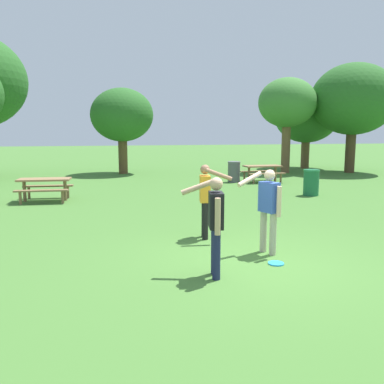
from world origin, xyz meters
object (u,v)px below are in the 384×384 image
object	(u,v)px
person_thrower	(215,219)
tree_far_right	(122,116)
picnic_table_far	(262,170)
person_catcher	(206,195)
trash_can_beside_table	(311,182)
tree_slender_mid	(287,104)
person_bystander	(268,205)
picnic_table_near	(45,185)
tree_back_right	(353,100)
tree_back_left	(307,116)
frisbee	(276,263)
trash_can_further_along	(234,172)

from	to	relation	value
person_thrower	tree_far_right	world-z (taller)	tree_far_right
person_thrower	picnic_table_far	bearing A→B (deg)	63.96
person_catcher	trash_can_beside_table	xyz separation A→B (m)	(5.33, 4.95, -0.48)
trash_can_beside_table	person_thrower	bearing A→B (deg)	-128.35
picnic_table_far	tree_slender_mid	size ratio (longest dim) A/B	0.33
person_thrower	tree_slender_mid	size ratio (longest dim) A/B	0.31
person_bystander	tree_far_right	world-z (taller)	tree_far_right
picnic_table_near	tree_back_right	world-z (taller)	tree_back_right
picnic_table_near	tree_slender_mid	xyz separation A→B (m)	(12.14, 6.88, 3.29)
person_thrower	picnic_table_near	bearing A→B (deg)	113.61
person_catcher	tree_back_right	size ratio (longest dim) A/B	0.27
person_catcher	tree_back_left	distance (m)	18.48
frisbee	trash_can_further_along	distance (m)	11.78
tree_far_right	tree_back_right	world-z (taller)	tree_back_right
frisbee	trash_can_beside_table	size ratio (longest dim) A/B	0.30
picnic_table_far	trash_can_beside_table	world-z (taller)	trash_can_beside_table
picnic_table_near	frisbee	bearing A→B (deg)	-58.43
trash_can_further_along	picnic_table_near	bearing A→B (deg)	-156.39
trash_can_beside_table	trash_can_further_along	distance (m)	4.64
frisbee	tree_back_left	distance (m)	19.91
person_catcher	picnic_table_near	xyz separation A→B (m)	(-4.08, 5.88, -0.40)
trash_can_beside_table	tree_far_right	world-z (taller)	tree_far_right
tree_back_left	person_bystander	bearing A→B (deg)	-120.37
tree_back_right	person_catcher	bearing A→B (deg)	-134.14
picnic_table_far	tree_back_left	bearing A→B (deg)	47.81
person_thrower	person_bystander	xyz separation A→B (m)	(1.35, 1.00, 0.00)
trash_can_further_along	tree_back_right	size ratio (longest dim) A/B	0.16
person_bystander	tree_far_right	bearing A→B (deg)	96.66
person_catcher	trash_can_beside_table	world-z (taller)	person_catcher
picnic_table_near	trash_can_further_along	xyz separation A→B (m)	(7.91, 3.46, -0.08)
tree_back_left	frisbee	bearing A→B (deg)	-119.68
trash_can_further_along	tree_far_right	bearing A→B (deg)	133.76
trash_can_further_along	person_catcher	bearing A→B (deg)	-112.31
person_catcher	person_bystander	size ratio (longest dim) A/B	1.00
person_thrower	person_catcher	size ratio (longest dim) A/B	1.00
frisbee	tree_back_left	xyz separation A→B (m)	(9.72, 17.06, 3.28)
person_bystander	person_catcher	bearing A→B (deg)	122.56
frisbee	tree_back_right	bearing A→B (deg)	52.21
trash_can_further_along	tree_back_left	size ratio (longest dim) A/B	0.19
person_thrower	trash_can_beside_table	distance (m)	9.37
tree_slender_mid	person_bystander	bearing A→B (deg)	-116.90
person_catcher	picnic_table_near	distance (m)	7.17
picnic_table_near	tree_back_left	bearing A→B (deg)	32.11
trash_can_beside_table	picnic_table_far	bearing A→B (deg)	92.44
person_thrower	person_bystander	bearing A→B (deg)	36.52
frisbee	trash_can_further_along	size ratio (longest dim) A/B	0.30
trash_can_beside_table	trash_can_further_along	bearing A→B (deg)	108.93
picnic_table_near	trash_can_beside_table	xyz separation A→B (m)	(9.42, -0.93, -0.08)
tree_back_left	tree_far_right	bearing A→B (deg)	-176.51
trash_can_further_along	tree_slender_mid	bearing A→B (deg)	38.99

